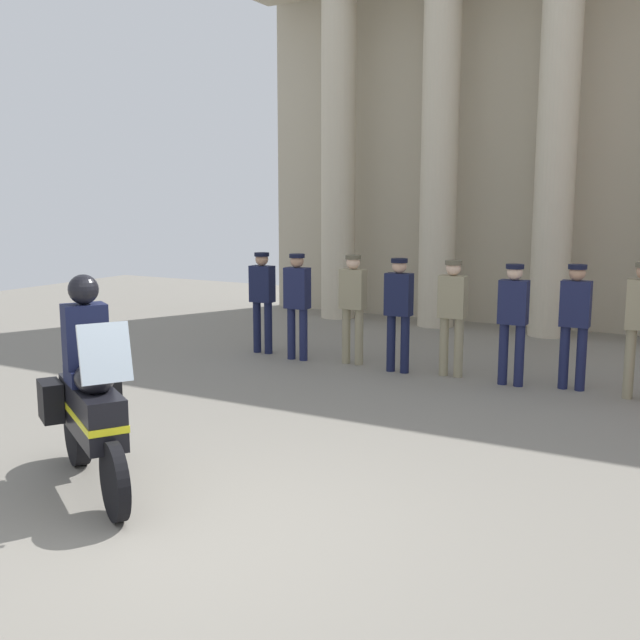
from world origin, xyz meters
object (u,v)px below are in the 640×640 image
at_px(officer_in_row_3, 399,306).
at_px(motorcycle_with_rider, 90,400).
at_px(officer_in_row_5, 513,315).
at_px(officer_in_row_1, 297,298).
at_px(officer_in_row_4, 452,309).
at_px(officer_in_row_6, 575,317).
at_px(officer_in_row_0, 262,294).
at_px(officer_in_row_2, 353,300).

distance_m(officer_in_row_3, motorcycle_with_rider, 5.43).
bearing_deg(officer_in_row_5, officer_in_row_1, -1.34).
xyz_separation_m(officer_in_row_1, officer_in_row_4, (2.49, 0.12, -0.00)).
distance_m(officer_in_row_4, motorcycle_with_rider, 5.70).
xyz_separation_m(officer_in_row_1, officer_in_row_6, (4.15, 0.18, 0.00)).
height_order(officer_in_row_0, officer_in_row_6, officer_in_row_6).
xyz_separation_m(officer_in_row_6, motorcycle_with_rider, (-3.07, -5.58, -0.20)).
bearing_deg(officer_in_row_3, motorcycle_with_rider, 81.76).
xyz_separation_m(officer_in_row_1, officer_in_row_5, (3.38, 0.01, -0.01)).
distance_m(officer_in_row_5, motorcycle_with_rider, 5.88).
bearing_deg(officer_in_row_2, officer_in_row_4, 177.34).
bearing_deg(motorcycle_with_rider, officer_in_row_3, 115.39).
bearing_deg(officer_in_row_4, officer_in_row_5, 171.31).
xyz_separation_m(officer_in_row_0, officer_in_row_5, (4.14, -0.16, 0.00)).
distance_m(officer_in_row_3, officer_in_row_5, 1.66).
xyz_separation_m(officer_in_row_0, officer_in_row_1, (0.77, -0.17, 0.01)).
bearing_deg(officer_in_row_6, officer_in_row_3, 2.88).
bearing_deg(officer_in_row_6, officer_in_row_5, 10.67).
bearing_deg(officer_in_row_1, officer_in_row_2, -171.72).
bearing_deg(officer_in_row_6, officer_in_row_4, 0.37).
bearing_deg(officer_in_row_0, officer_in_row_2, 177.90).
bearing_deg(officer_in_row_6, officer_in_row_1, 0.93).
bearing_deg(officer_in_row_2, officer_in_row_3, 167.22).
bearing_deg(officer_in_row_4, officer_in_row_2, -2.66).
bearing_deg(officer_in_row_5, officer_in_row_6, -169.33).
distance_m(officer_in_row_0, officer_in_row_5, 4.15).
distance_m(officer_in_row_1, officer_in_row_6, 4.16).
bearing_deg(officer_in_row_3, officer_in_row_5, 179.17).
bearing_deg(officer_in_row_2, officer_in_row_6, 178.89).
xyz_separation_m(officer_in_row_1, officer_in_row_3, (1.72, -0.01, 0.00)).
relative_size(officer_in_row_2, officer_in_row_4, 1.01).
relative_size(officer_in_row_2, officer_in_row_3, 1.00).
relative_size(officer_in_row_4, officer_in_row_6, 0.99).
bearing_deg(officer_in_row_3, officer_in_row_0, -5.69).
bearing_deg(officer_in_row_3, officer_in_row_2, -12.78).
bearing_deg(officer_in_row_1, officer_in_row_6, -179.07).
relative_size(officer_in_row_1, officer_in_row_6, 1.00).
distance_m(officer_in_row_1, motorcycle_with_rider, 5.51).
xyz_separation_m(officer_in_row_5, motorcycle_with_rider, (-2.29, -5.41, -0.19)).
distance_m(officer_in_row_1, officer_in_row_5, 3.38).
bearing_deg(officer_in_row_5, officer_in_row_3, -0.83).
distance_m(officer_in_row_1, officer_in_row_2, 0.91).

